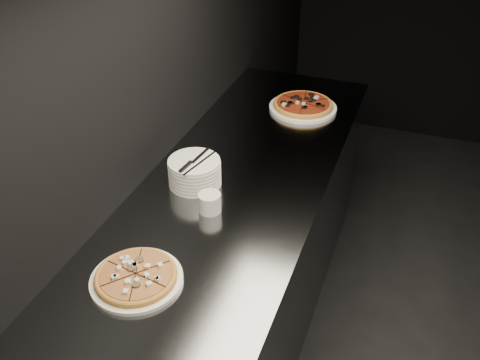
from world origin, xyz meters
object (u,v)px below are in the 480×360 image
(pizza_mushroom, at_px, (136,277))
(ramekin, at_px, (210,202))
(pizza_tomato, at_px, (303,105))
(cutlery, at_px, (194,162))
(counter, at_px, (234,266))
(plate_stack, at_px, (195,172))

(pizza_mushroom, bearing_deg, ramekin, 80.03)
(pizza_tomato, bearing_deg, cutlery, -105.79)
(cutlery, bearing_deg, ramekin, -41.20)
(pizza_tomato, xyz_separation_m, cutlery, (-0.24, -0.85, 0.09))
(counter, xyz_separation_m, pizza_mushroom, (-0.10, -0.64, 0.48))
(pizza_mushroom, distance_m, cutlery, 0.58)
(pizza_tomato, height_order, plate_stack, plate_stack)
(pizza_mushroom, xyz_separation_m, pizza_tomato, (0.19, 1.42, 0.00))
(cutlery, height_order, ramekin, cutlery)
(counter, relative_size, pizza_tomato, 5.97)
(plate_stack, distance_m, cutlery, 0.06)
(counter, bearing_deg, ramekin, -96.54)
(counter, height_order, ramekin, ramekin)
(counter, bearing_deg, pizza_tomato, 83.16)
(counter, relative_size, cutlery, 10.89)
(pizza_tomato, xyz_separation_m, ramekin, (-0.12, -0.98, 0.02))
(pizza_mushroom, height_order, pizza_tomato, pizza_tomato)
(counter, distance_m, cutlery, 0.60)
(pizza_mushroom, bearing_deg, pizza_tomato, 82.23)
(pizza_tomato, relative_size, plate_stack, 1.90)
(counter, distance_m, pizza_mushroom, 0.81)
(plate_stack, bearing_deg, counter, 17.83)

